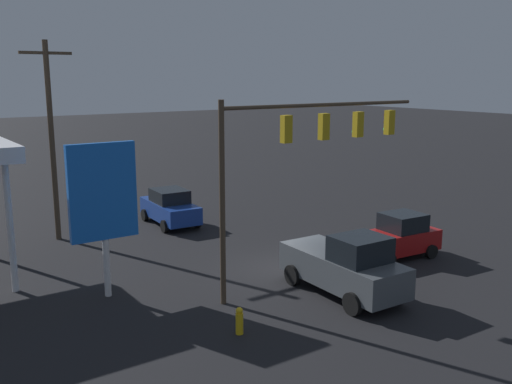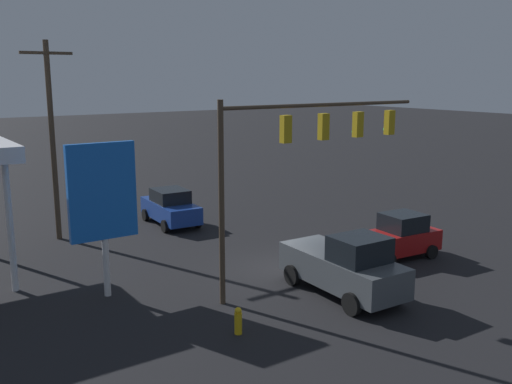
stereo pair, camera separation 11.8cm
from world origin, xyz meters
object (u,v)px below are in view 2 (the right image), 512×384
at_px(price_sign, 102,195).
at_px(sedan_waiting, 171,207).
at_px(utility_pole, 52,137).
at_px(pickup_parked, 345,266).
at_px(hatchback_crossing, 399,237).
at_px(fire_hydrant, 238,321).
at_px(traffic_signal_assembly, 306,143).

distance_m(price_sign, sedan_waiting, 10.70).
relative_size(utility_pole, pickup_parked, 1.82).
height_order(utility_pole, hatchback_crossing, utility_pole).
bearing_deg(utility_pole, fire_hydrant, 96.52).
xyz_separation_m(traffic_signal_assembly, utility_pole, (6.17, -11.58, -0.41)).
relative_size(price_sign, fire_hydrant, 6.41).
xyz_separation_m(sedan_waiting, pickup_parked, (-0.73, 12.90, 0.16)).
bearing_deg(sedan_waiting, fire_hydrant, -14.16).
distance_m(hatchback_crossing, fire_hydrant, 10.29).
height_order(pickup_parked, fire_hydrant, pickup_parked).
bearing_deg(sedan_waiting, hatchback_crossing, 30.99).
bearing_deg(hatchback_crossing, traffic_signal_assembly, 4.92).
height_order(hatchback_crossing, fire_hydrant, hatchback_crossing).
height_order(hatchback_crossing, pickup_parked, pickup_parked).
height_order(utility_pole, fire_hydrant, utility_pole).
distance_m(price_sign, fire_hydrant, 6.72).
height_order(traffic_signal_assembly, utility_pole, utility_pole).
bearing_deg(fire_hydrant, price_sign, -67.37).
xyz_separation_m(utility_pole, sedan_waiting, (-5.83, 0.55, -4.12)).
bearing_deg(price_sign, utility_pole, -94.33).
xyz_separation_m(utility_pole, price_sign, (0.65, 8.58, -1.31)).
height_order(traffic_signal_assembly, pickup_parked, traffic_signal_assembly).
bearing_deg(traffic_signal_assembly, sedan_waiting, -88.24).
distance_m(sedan_waiting, fire_hydrant, 14.09).
bearing_deg(hatchback_crossing, sedan_waiting, -58.09).
relative_size(utility_pole, fire_hydrant, 10.87).
bearing_deg(pickup_parked, traffic_signal_assembly, -166.41).
relative_size(price_sign, sedan_waiting, 1.25).
relative_size(traffic_signal_assembly, hatchback_crossing, 2.37).
bearing_deg(fire_hydrant, hatchback_crossing, -166.20).
distance_m(pickup_parked, fire_hydrant, 5.04).
relative_size(traffic_signal_assembly, price_sign, 1.65).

